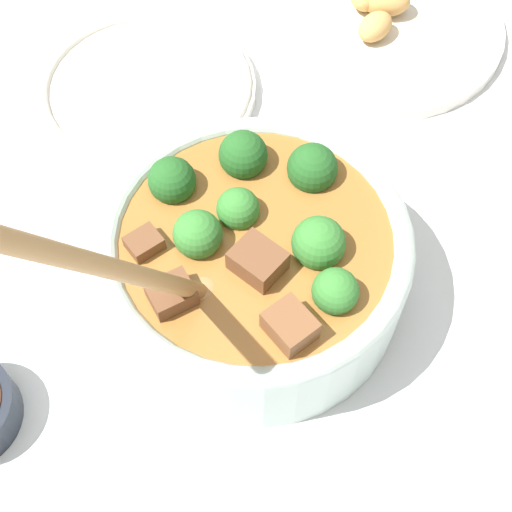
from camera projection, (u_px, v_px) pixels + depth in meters
ground_plane at (256, 291)px, 0.57m from camera, size 4.00×4.00×0.00m
stew_bowl at (255, 258)px, 0.53m from camera, size 0.29×0.23×0.29m
empty_plate at (146, 88)px, 0.68m from camera, size 0.21×0.21×0.02m
food_plate at (378, 22)px, 0.73m from camera, size 0.25×0.25×0.04m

